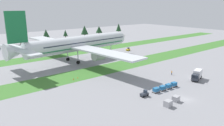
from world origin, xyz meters
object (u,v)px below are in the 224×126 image
at_px(cargo_dolly_fourth, 174,84).
at_px(uld_container_1, 168,103).
at_px(cargo_dolly_second, 162,88).
at_px(ground_crew_marshaller, 172,72).
at_px(cargo_dolly_lead, 156,90).
at_px(baggage_tug, 145,94).
at_px(cargo_dolly_third, 168,86).
at_px(uld_container_0, 168,104).
at_px(catering_truck, 197,75).
at_px(airliner, 76,44).
at_px(uld_container_2, 176,99).
at_px(taxiway_marker_0, 73,79).
at_px(taxiway_marker_1, 78,78).
at_px(pushback_tractor, 128,49).

bearing_deg(cargo_dolly_fourth, uld_container_1, 122.54).
height_order(cargo_dolly_second, cargo_dolly_fourth, same).
xyz_separation_m(ground_crew_marshaller, uld_container_1, (-24.11, -16.17, -0.15)).
relative_size(cargo_dolly_lead, cargo_dolly_second, 1.00).
bearing_deg(baggage_tug, cargo_dolly_third, -90.00).
bearing_deg(uld_container_0, catering_truck, 14.93).
height_order(cargo_dolly_second, uld_container_1, uld_container_1).
distance_m(airliner, cargo_dolly_lead, 50.78).
bearing_deg(uld_container_2, ground_crew_marshaller, 38.61).
bearing_deg(baggage_tug, uld_container_1, -177.25).
distance_m(ground_crew_marshaller, uld_container_2, 25.21).
height_order(cargo_dolly_second, taxiway_marker_0, cargo_dolly_second).
distance_m(cargo_dolly_third, cargo_dolly_fourth, 2.90).
height_order(airliner, uld_container_2, airliner).
relative_size(cargo_dolly_third, uld_container_2, 1.14).
distance_m(baggage_tug, taxiway_marker_1, 28.40).
bearing_deg(uld_container_2, airliner, 88.82).
xyz_separation_m(airliner, uld_container_0, (-5.71, -58.67, -7.98)).
relative_size(pushback_tractor, uld_container_0, 1.36).
xyz_separation_m(cargo_dolly_third, ground_crew_marshaller, (13.25, 8.25, 0.03)).
height_order(taxiway_marker_0, taxiway_marker_1, taxiway_marker_0).
distance_m(cargo_dolly_second, taxiway_marker_1, 31.72).
xyz_separation_m(cargo_dolly_third, uld_container_1, (-10.86, -7.93, -0.12)).
distance_m(baggage_tug, cargo_dolly_second, 7.93).
distance_m(cargo_dolly_lead, cargo_dolly_third, 5.80).
bearing_deg(cargo_dolly_lead, cargo_dolly_third, -90.00).
bearing_deg(cargo_dolly_second, airliner, 5.74).
bearing_deg(cargo_dolly_second, cargo_dolly_lead, 90.00).
height_order(cargo_dolly_third, uld_container_0, uld_container_0).
xyz_separation_m(cargo_dolly_fourth, taxiway_marker_0, (-23.03, 27.56, -0.59)).
relative_size(cargo_dolly_second, catering_truck, 0.31).
distance_m(airliner, taxiway_marker_0, 28.74).
height_order(airliner, taxiway_marker_1, airliner).
bearing_deg(uld_container_2, cargo_dolly_lead, 85.19).
bearing_deg(uld_container_2, baggage_tug, 118.42).
height_order(baggage_tug, ground_crew_marshaller, baggage_tug).
bearing_deg(uld_container_0, ground_crew_marshaller, 34.20).
relative_size(uld_container_0, uld_container_1, 1.00).
bearing_deg(uld_container_2, uld_container_0, -170.87).
bearing_deg(airliner, cargo_dolly_fourth, 3.68).
relative_size(cargo_dolly_third, uld_container_1, 1.14).
height_order(baggage_tug, pushback_tractor, same).
height_order(uld_container_1, taxiway_marker_1, uld_container_1).
bearing_deg(uld_container_2, cargo_dolly_third, 49.25).
bearing_deg(cargo_dolly_lead, uld_container_1, 151.48).
height_order(uld_container_0, uld_container_2, uld_container_0).
bearing_deg(cargo_dolly_third, uld_container_2, 142.32).
bearing_deg(airliner, taxiway_marker_1, -35.02).
bearing_deg(taxiway_marker_0, catering_truck, -38.64).
relative_size(cargo_dolly_second, uld_container_0, 1.14).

